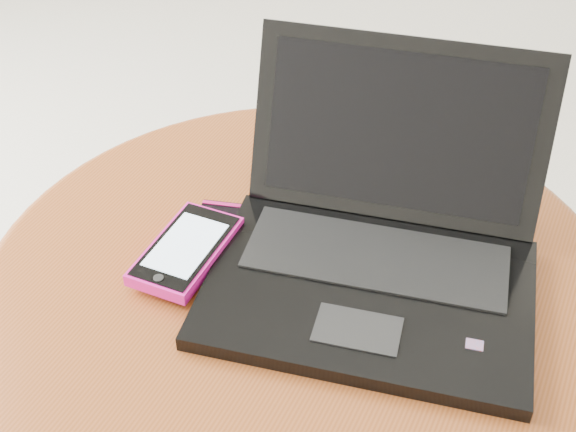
% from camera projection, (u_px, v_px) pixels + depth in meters
% --- Properties ---
extents(table, '(0.67, 0.67, 0.53)m').
position_uv_depth(table, '(299.00, 346.00, 0.87)').
color(table, maroon).
rests_on(table, ground).
extents(laptop, '(0.36, 0.35, 0.20)m').
position_uv_depth(laptop, '(377.00, 244.00, 0.77)').
color(laptop, black).
rests_on(laptop, table).
extents(phone_black, '(0.08, 0.11, 0.01)m').
position_uv_depth(phone_black, '(216.00, 234.00, 0.83)').
color(phone_black, black).
rests_on(phone_black, table).
extents(phone_pink, '(0.07, 0.13, 0.02)m').
position_uv_depth(phone_pink, '(186.00, 250.00, 0.80)').
color(phone_pink, '#D01482').
rests_on(phone_pink, phone_black).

